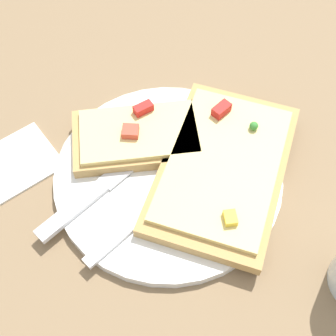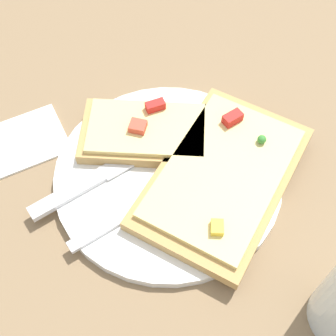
# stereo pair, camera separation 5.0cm
# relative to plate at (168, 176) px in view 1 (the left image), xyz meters

# --- Properties ---
(ground_plane) EXTENTS (4.00, 4.00, 0.00)m
(ground_plane) POSITION_rel_plate_xyz_m (0.00, 0.00, -0.01)
(ground_plane) COLOR #7F6647
(plate) EXTENTS (0.25, 0.25, 0.01)m
(plate) POSITION_rel_plate_xyz_m (0.00, 0.00, 0.00)
(plate) COLOR white
(plate) RESTS_ON ground
(fork) EXTENTS (0.20, 0.04, 0.01)m
(fork) POSITION_rel_plate_xyz_m (-0.02, -0.02, 0.01)
(fork) COLOR silver
(fork) RESTS_ON plate
(knife) EXTENTS (0.23, 0.05, 0.01)m
(knife) POSITION_rel_plate_xyz_m (-0.06, 0.03, 0.01)
(knife) COLOR silver
(knife) RESTS_ON plate
(pizza_slice_main) EXTENTS (0.24, 0.22, 0.03)m
(pizza_slice_main) POSITION_rel_plate_xyz_m (0.05, -0.03, 0.02)
(pizza_slice_main) COLOR tan
(pizza_slice_main) RESTS_ON plate
(pizza_slice_corner) EXTENTS (0.17, 0.15, 0.03)m
(pizza_slice_corner) POSITION_rel_plate_xyz_m (-0.00, 0.05, 0.02)
(pizza_slice_corner) COLOR tan
(pizza_slice_corner) RESTS_ON plate
(crumb_scatter) EXTENTS (0.05, 0.02, 0.01)m
(crumb_scatter) POSITION_rel_plate_xyz_m (0.02, -0.01, 0.01)
(crumb_scatter) COLOR tan
(crumb_scatter) RESTS_ON plate
(napkin) EXTENTS (0.13, 0.08, 0.01)m
(napkin) POSITION_rel_plate_xyz_m (-0.15, 0.12, -0.00)
(napkin) COLOR white
(napkin) RESTS_ON ground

